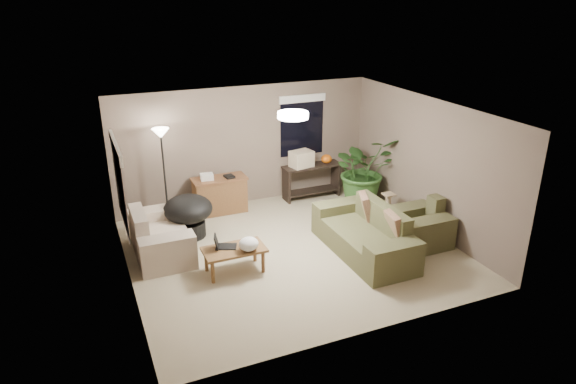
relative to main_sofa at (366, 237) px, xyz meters
name	(u,v)px	position (x,y,z in m)	size (l,w,h in m)	color
room_shell	(293,185)	(-1.16, 0.52, 0.96)	(5.50, 5.50, 5.50)	tan
main_sofa	(366,237)	(0.00, 0.00, 0.00)	(0.95, 2.20, 0.85)	#48492B
throw_pillows	(380,216)	(0.26, 0.00, 0.36)	(0.38, 1.39, 0.47)	#8C7251
loveseat	(159,238)	(-3.32, 1.34, 0.00)	(0.90, 1.60, 0.85)	beige
armchair	(418,228)	(1.05, -0.06, 0.00)	(0.95, 1.00, 0.85)	brown
coffee_table	(234,252)	(-2.31, 0.25, 0.06)	(1.00, 0.55, 0.42)	brown
laptop	(222,244)	(-2.48, 0.35, 0.19)	(0.42, 0.34, 0.24)	black
plastic_bag	(249,244)	(-2.11, 0.10, 0.24)	(0.32, 0.29, 0.22)	white
desk	(220,195)	(-1.85, 2.67, 0.08)	(1.10, 0.50, 0.75)	brown
desk_papers	(212,177)	(-2.01, 2.66, 0.51)	(0.69, 0.28, 0.12)	silver
console_table	(312,179)	(0.23, 2.67, 0.14)	(1.30, 0.40, 0.75)	black
pumpkin	(326,159)	(0.58, 2.67, 0.55)	(0.23, 0.23, 0.19)	orange
cardboard_box	(301,159)	(-0.02, 2.67, 0.63)	(0.46, 0.34, 0.34)	beige
papasan_chair	(188,213)	(-2.69, 1.83, 0.17)	(1.13, 1.13, 0.80)	black
floor_lamp	(162,145)	(-2.94, 2.58, 1.30)	(0.32, 0.32, 1.91)	black
ceiling_fixture	(293,115)	(-1.16, 0.52, 2.15)	(0.50, 0.50, 0.10)	white
houseplant	(363,177)	(1.12, 1.99, 0.28)	(1.34, 1.49, 1.16)	#2D5923
cat_scratching_post	(388,207)	(1.20, 1.12, -0.08)	(0.32, 0.32, 0.50)	tan
window_left	(118,171)	(-3.89, 0.82, 1.49)	(0.05, 1.56, 1.33)	black
window_back	(302,115)	(0.14, 3.00, 1.49)	(1.06, 0.05, 1.33)	black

